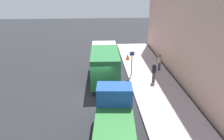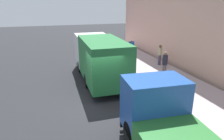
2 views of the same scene
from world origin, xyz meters
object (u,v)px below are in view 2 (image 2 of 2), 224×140
traffic_cone_orange (115,53)px  street_sign_post (131,53)px  small_flatbed_truck (167,128)px  pedestrian_standing (165,64)px  large_utility_truck (99,57)px  pedestrian_walking (160,54)px

traffic_cone_orange → street_sign_post: 4.52m
small_flatbed_truck → traffic_cone_orange: small_flatbed_truck is taller
traffic_cone_orange → street_sign_post: (-0.21, -4.40, 1.04)m
pedestrian_standing → large_utility_truck: bearing=140.1°
small_flatbed_truck → pedestrian_standing: (3.93, 6.61, -0.05)m
street_sign_post → pedestrian_walking: bearing=15.9°
large_utility_truck → pedestrian_standing: (4.20, -1.24, -0.50)m
street_sign_post → traffic_cone_orange: bearing=87.3°
large_utility_truck → traffic_cone_orange: bearing=62.3°
small_flatbed_truck → street_sign_post: (2.27, 8.44, 0.38)m
large_utility_truck → small_flatbed_truck: (0.26, -7.85, -0.46)m
traffic_cone_orange → street_sign_post: size_ratio=0.28×
traffic_cone_orange → pedestrian_standing: bearing=-76.8°
pedestrian_walking → traffic_cone_orange: bearing=148.7°
pedestrian_standing → traffic_cone_orange: 6.42m
traffic_cone_orange → small_flatbed_truck: bearing=-100.9°
pedestrian_walking → street_sign_post: 2.98m
large_utility_truck → traffic_cone_orange: size_ratio=11.28×
small_flatbed_truck → pedestrian_standing: bearing=63.5°
pedestrian_standing → pedestrian_walking: bearing=42.7°
large_utility_truck → pedestrian_standing: bearing=-15.4°
pedestrian_walking → pedestrian_standing: size_ratio=0.93×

